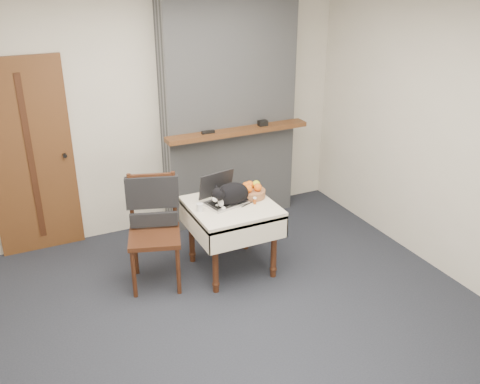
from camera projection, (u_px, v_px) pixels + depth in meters
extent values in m
plane|color=black|center=(224.00, 321.00, 4.53)|extent=(4.50, 4.50, 0.00)
cube|color=beige|center=(146.00, 114.00, 5.65)|extent=(4.50, 0.02, 2.60)
cube|color=beige|center=(447.00, 139.00, 4.89)|extent=(0.02, 4.00, 2.60)
cube|color=brown|center=(31.00, 159.00, 5.28)|extent=(0.82, 0.05, 2.00)
cube|color=#3D1B10|center=(31.00, 160.00, 5.25)|extent=(0.06, 0.01, 1.70)
cylinder|color=black|center=(65.00, 155.00, 5.37)|extent=(0.04, 0.06, 0.04)
cube|color=gray|center=(229.00, 108.00, 5.88)|extent=(1.50, 0.30, 2.60)
cube|color=brown|center=(238.00, 131.00, 5.77)|extent=(1.62, 0.18, 0.05)
cube|color=black|center=(208.00, 132.00, 5.61)|extent=(0.14, 0.04, 0.03)
cube|color=black|center=(263.00, 123.00, 5.86)|extent=(0.10, 0.07, 0.06)
cylinder|color=#3D1B10|center=(215.00, 261.00, 4.80)|extent=(0.06, 0.06, 0.64)
sphere|color=#3D1B10|center=(216.00, 284.00, 4.90)|extent=(0.07, 0.07, 0.07)
cylinder|color=#3D1B10|center=(274.00, 247.00, 5.04)|extent=(0.06, 0.06, 0.64)
sphere|color=#3D1B10|center=(273.00, 269.00, 5.13)|extent=(0.07, 0.07, 0.07)
cylinder|color=#3D1B10|center=(192.00, 233.00, 5.29)|extent=(0.06, 0.06, 0.64)
sphere|color=#3D1B10|center=(192.00, 254.00, 5.39)|extent=(0.07, 0.07, 0.07)
cylinder|color=#3D1B10|center=(246.00, 221.00, 5.53)|extent=(0.06, 0.06, 0.64)
sphere|color=#3D1B10|center=(246.00, 241.00, 5.63)|extent=(0.07, 0.07, 0.07)
cube|color=#F2E5CD|center=(231.00, 207.00, 5.02)|extent=(0.78, 0.78, 0.06)
cube|color=#F2E5CD|center=(250.00, 235.00, 4.75)|extent=(0.78, 0.01, 0.22)
cube|color=#F2E5CD|center=(216.00, 202.00, 5.38)|extent=(0.78, 0.01, 0.22)
cube|color=#F2E5CD|center=(194.00, 226.00, 4.92)|extent=(0.01, 0.78, 0.22)
cube|color=#F2E5CD|center=(267.00, 210.00, 5.22)|extent=(0.01, 0.78, 0.22)
cube|color=#B7B7BC|center=(226.00, 203.00, 5.01)|extent=(0.42, 0.33, 0.02)
cube|color=black|center=(226.00, 202.00, 5.01)|extent=(0.34, 0.24, 0.00)
cube|color=black|center=(216.00, 184.00, 5.07)|extent=(0.38, 0.14, 0.25)
cube|color=#9EC5E7|center=(216.00, 184.00, 5.07)|extent=(0.35, 0.12, 0.23)
ellipsoid|color=black|center=(231.00, 194.00, 4.96)|extent=(0.38, 0.30, 0.22)
ellipsoid|color=black|center=(239.00, 193.00, 5.04)|extent=(0.23, 0.24, 0.17)
sphere|color=black|center=(218.00, 194.00, 4.83)|extent=(0.16, 0.16, 0.12)
ellipsoid|color=white|center=(215.00, 199.00, 4.82)|extent=(0.07, 0.08, 0.06)
ellipsoid|color=white|center=(221.00, 203.00, 4.89)|extent=(0.07, 0.09, 0.09)
cone|color=black|center=(222.00, 189.00, 4.79)|extent=(0.05, 0.06, 0.05)
cone|color=black|center=(216.00, 187.00, 4.84)|extent=(0.05, 0.06, 0.05)
cylinder|color=black|center=(250.00, 199.00, 5.07)|extent=(0.18, 0.04, 0.04)
sphere|color=white|center=(224.00, 209.00, 4.88)|extent=(0.04, 0.04, 0.04)
sphere|color=white|center=(217.00, 206.00, 4.93)|extent=(0.04, 0.04, 0.04)
cylinder|color=silver|center=(200.00, 207.00, 4.87)|extent=(0.06, 0.06, 0.07)
cylinder|color=#A04313|center=(255.00, 201.00, 5.01)|extent=(0.03, 0.03, 0.05)
cylinder|color=white|center=(255.00, 198.00, 5.00)|extent=(0.03, 0.03, 0.01)
cylinder|color=#A76B43|center=(252.00, 193.00, 5.15)|extent=(0.26, 0.26, 0.07)
sphere|color=#FA5B15|center=(249.00, 189.00, 5.08)|extent=(0.08, 0.08, 0.08)
sphere|color=#FA5B15|center=(258.00, 187.00, 5.10)|extent=(0.08, 0.08, 0.08)
sphere|color=#FA5B15|center=(250.00, 185.00, 5.17)|extent=(0.08, 0.08, 0.08)
sphere|color=#CDD622|center=(256.00, 184.00, 5.17)|extent=(0.08, 0.08, 0.08)
sphere|color=#FA5B15|center=(246.00, 186.00, 5.14)|extent=(0.08, 0.08, 0.08)
cube|color=black|center=(247.00, 200.00, 5.09)|extent=(0.15, 0.04, 0.01)
cube|color=#3D1B10|center=(155.00, 237.00, 4.86)|extent=(0.58, 0.58, 0.04)
cylinder|color=#3D1B10|center=(134.00, 273.00, 4.76)|extent=(0.04, 0.04, 0.49)
cylinder|color=#3D1B10|center=(178.00, 270.00, 4.80)|extent=(0.04, 0.04, 0.49)
cylinder|color=#3D1B10|center=(136.00, 251.00, 5.11)|extent=(0.04, 0.04, 0.49)
cylinder|color=#3D1B10|center=(177.00, 248.00, 5.16)|extent=(0.04, 0.04, 0.49)
cylinder|color=#3D1B10|center=(131.00, 202.00, 4.90)|extent=(0.04, 0.04, 0.55)
cylinder|color=#3D1B10|center=(174.00, 199.00, 4.95)|extent=(0.04, 0.04, 0.55)
cube|color=#3D1B10|center=(152.00, 190.00, 4.88)|extent=(0.39, 0.15, 0.31)
cube|color=black|center=(152.00, 192.00, 4.88)|extent=(0.48, 0.21, 0.31)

